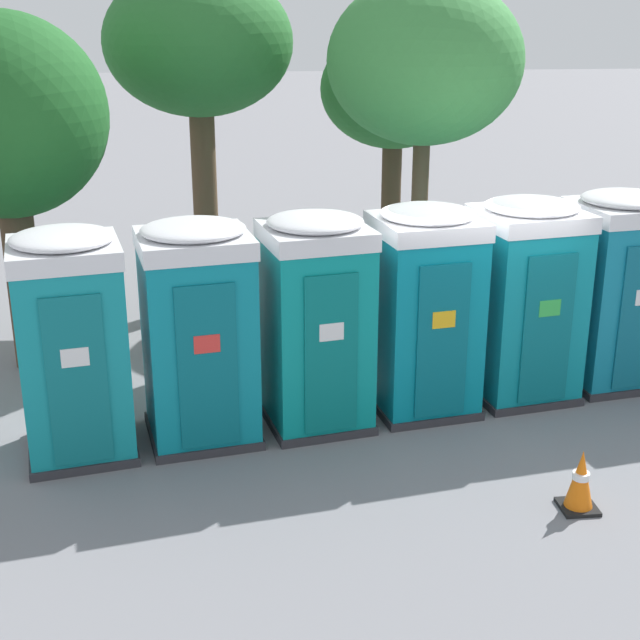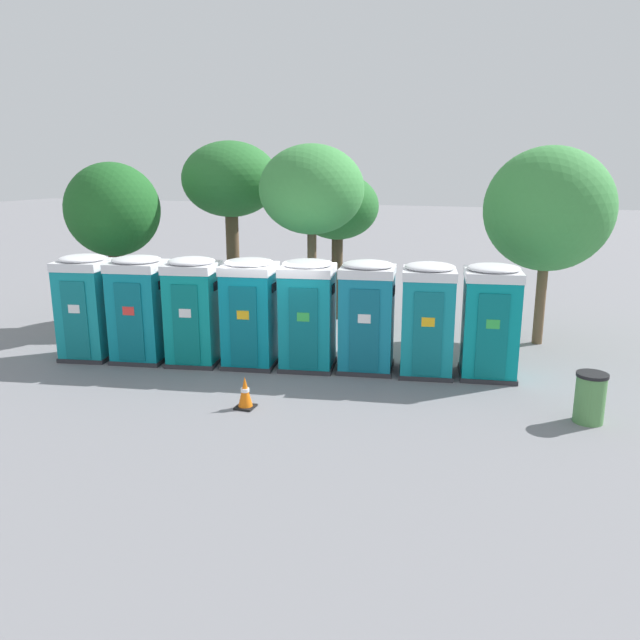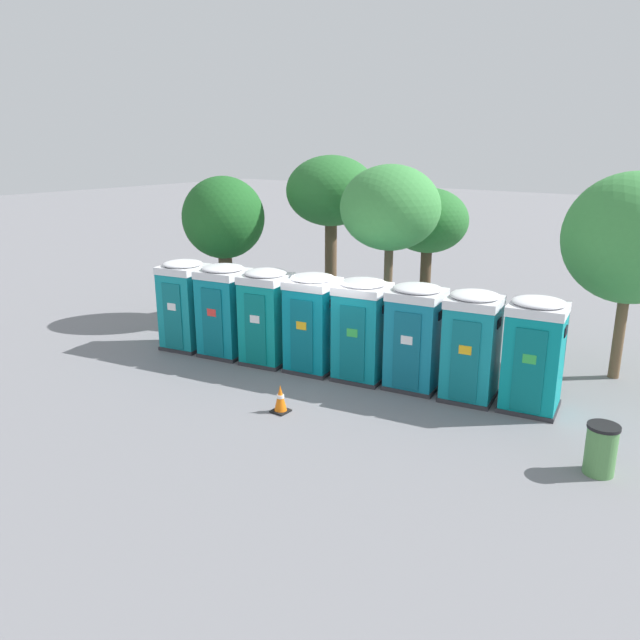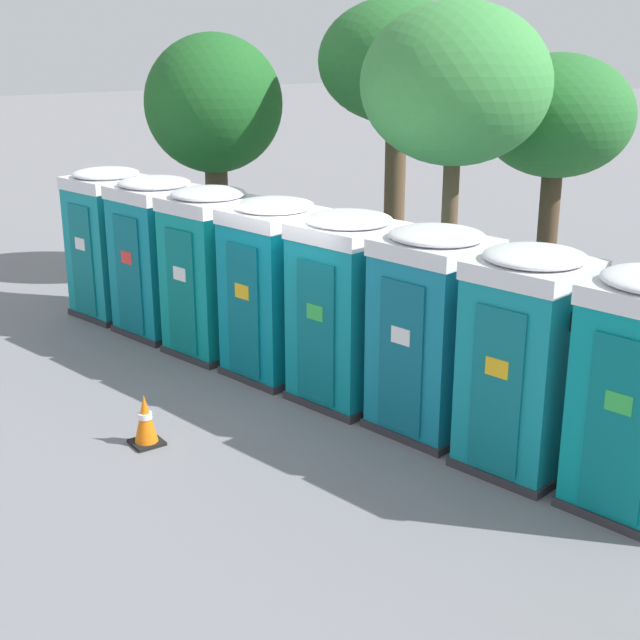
{
  "view_description": "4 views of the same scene",
  "coord_description": "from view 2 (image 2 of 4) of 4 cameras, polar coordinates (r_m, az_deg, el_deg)",
  "views": [
    {
      "loc": [
        -2.96,
        -10.31,
        4.71
      ],
      "look_at": [
        -1.9,
        -0.65,
        1.28
      ],
      "focal_mm": 50.0,
      "sensor_mm": 36.0,
      "label": 1
    },
    {
      "loc": [
        5.48,
        -13.24,
        4.61
      ],
      "look_at": [
        1.0,
        -0.11,
        1.15
      ],
      "focal_mm": 35.0,
      "sensor_mm": 36.0,
      "label": 2
    },
    {
      "loc": [
        8.71,
        -12.51,
        5.76
      ],
      "look_at": [
        -0.4,
        -0.37,
        1.37
      ],
      "focal_mm": 35.0,
      "sensor_mm": 36.0,
      "label": 3
    },
    {
      "loc": [
        9.5,
        -6.9,
        4.73
      ],
      "look_at": [
        0.26,
        -0.25,
        1.01
      ],
      "focal_mm": 50.0,
      "sensor_mm": 36.0,
      "label": 4
    }
  ],
  "objects": [
    {
      "name": "street_tree_1",
      "position": [
        19.35,
        -8.19,
        12.42
      ],
      "size": [
        2.9,
        2.9,
        5.32
      ],
      "color": "brown",
      "rests_on": "ground"
    },
    {
      "name": "portapotty_6",
      "position": [
        14.09,
        9.81,
        0.12
      ],
      "size": [
        1.37,
        1.39,
        2.54
      ],
      "color": "#2D2D33",
      "rests_on": "ground"
    },
    {
      "name": "portapotty_3",
      "position": [
        14.59,
        -6.41,
        0.73
      ],
      "size": [
        1.38,
        1.38,
        2.54
      ],
      "color": "#2D2D33",
      "rests_on": "ground"
    },
    {
      "name": "ground_plane",
      "position": [
        15.05,
        -3.49,
        -3.86
      ],
      "size": [
        120.0,
        120.0,
        0.0
      ],
      "primitive_type": "plane",
      "color": "slate"
    },
    {
      "name": "portapotty_2",
      "position": [
        14.98,
        -11.46,
        0.88
      ],
      "size": [
        1.37,
        1.4,
        2.54
      ],
      "color": "#2D2D33",
      "rests_on": "ground"
    },
    {
      "name": "portapotty_5",
      "position": [
        14.21,
        4.32,
        0.41
      ],
      "size": [
        1.4,
        1.37,
        2.54
      ],
      "color": "#2D2D33",
      "rests_on": "ground"
    },
    {
      "name": "street_tree_0",
      "position": [
        17.0,
        20.15,
        9.46
      ],
      "size": [
        3.22,
        3.22,
        5.09
      ],
      "color": "brown",
      "rests_on": "ground"
    },
    {
      "name": "street_tree_2",
      "position": [
        18.58,
        -18.41,
        9.38
      ],
      "size": [
        2.61,
        2.61,
        4.7
      ],
      "color": "#4C3826",
      "rests_on": "ground"
    },
    {
      "name": "street_tree_3",
      "position": [
        16.62,
        -0.76,
        11.75
      ],
      "size": [
        2.76,
        2.76,
        5.15
      ],
      "color": "brown",
      "rests_on": "ground"
    },
    {
      "name": "traffic_cone",
      "position": [
        12.26,
        -6.86,
        -6.63
      ],
      "size": [
        0.36,
        0.36,
        0.64
      ],
      "color": "black",
      "rests_on": "ground"
    },
    {
      "name": "street_tree_4",
      "position": [
        18.79,
        1.61,
        10.19
      ],
      "size": [
        2.45,
        2.45,
        4.4
      ],
      "color": "#4C3826",
      "rests_on": "ground"
    },
    {
      "name": "portapotty_4",
      "position": [
        14.33,
        -1.13,
        0.56
      ],
      "size": [
        1.42,
        1.39,
        2.54
      ],
      "color": "#2D2D33",
      "rests_on": "ground"
    },
    {
      "name": "portapotty_1",
      "position": [
        15.51,
        -16.16,
        1.05
      ],
      "size": [
        1.42,
        1.4,
        2.54
      ],
      "color": "#2D2D33",
      "rests_on": "ground"
    },
    {
      "name": "portapotty_0",
      "position": [
        16.13,
        -20.56,
        1.19
      ],
      "size": [
        1.37,
        1.4,
        2.54
      ],
      "color": "#2D2D33",
      "rests_on": "ground"
    },
    {
      "name": "trash_can",
      "position": [
        12.5,
        23.46,
        -6.53
      ],
      "size": [
        0.57,
        0.57,
        0.94
      ],
      "color": "#518C4C",
      "rests_on": "ground"
    },
    {
      "name": "portapotty_7",
      "position": [
        14.2,
        15.3,
        -0.06
      ],
      "size": [
        1.39,
        1.38,
        2.54
      ],
      "color": "#2D2D33",
      "rests_on": "ground"
    }
  ]
}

